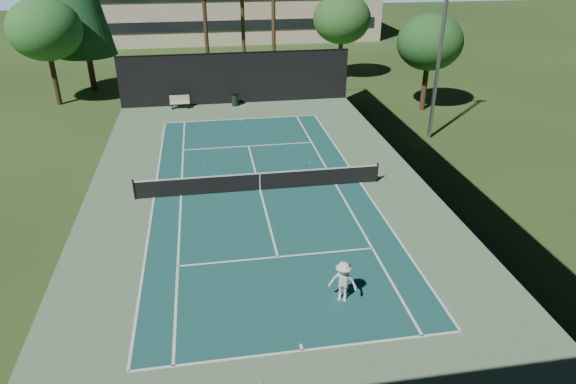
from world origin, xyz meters
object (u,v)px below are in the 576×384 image
(tennis_ball_a, at_px, (260,382))
(tennis_ball_c, at_px, (310,162))
(tennis_net, at_px, (260,181))
(park_bench, at_px, (180,102))
(tennis_ball_d, at_px, (169,155))
(player, at_px, (343,282))
(trash_bin, at_px, (235,100))
(tennis_ball_b, at_px, (204,163))

(tennis_ball_a, distance_m, tennis_ball_c, 16.83)
(tennis_net, height_order, park_bench, tennis_net)
(tennis_net, bearing_deg, park_bench, 106.34)
(tennis_ball_d, bearing_deg, park_bench, 87.38)
(tennis_ball_d, bearing_deg, player, -65.77)
(tennis_net, bearing_deg, trash_bin, 90.76)
(player, relative_size, trash_bin, 1.75)
(tennis_net, xyz_separation_m, tennis_ball_a, (-1.49, -12.98, -0.53))
(tennis_ball_b, height_order, tennis_ball_c, tennis_ball_c)
(tennis_ball_b, xyz_separation_m, tennis_ball_c, (6.17, -0.95, 0.00))
(tennis_ball_d, bearing_deg, tennis_ball_a, -79.59)
(tennis_ball_c, height_order, tennis_ball_d, tennis_ball_c)
(tennis_ball_a, distance_m, tennis_ball_d, 18.99)
(tennis_ball_a, bearing_deg, player, 44.91)
(tennis_ball_d, relative_size, trash_bin, 0.08)
(player, bearing_deg, tennis_ball_d, 137.97)
(tennis_ball_a, xyz_separation_m, tennis_ball_c, (4.82, 16.13, 0.01))
(tennis_ball_c, relative_size, park_bench, 0.05)
(tennis_ball_b, xyz_separation_m, park_bench, (-1.64, 11.20, 0.51))
(tennis_ball_b, bearing_deg, tennis_ball_a, -85.49)
(tennis_ball_c, distance_m, trash_bin, 12.67)
(tennis_ball_a, bearing_deg, tennis_ball_c, 73.36)
(tennis_net, height_order, tennis_ball_c, tennis_net)
(tennis_net, height_order, tennis_ball_a, tennis_net)
(trash_bin, bearing_deg, tennis_net, -89.24)
(tennis_ball_d, height_order, trash_bin, trash_bin)
(tennis_ball_d, bearing_deg, trash_bin, 63.84)
(tennis_net, height_order, trash_bin, tennis_net)
(tennis_ball_b, relative_size, trash_bin, 0.07)
(tennis_ball_c, xyz_separation_m, tennis_ball_d, (-8.25, 2.54, -0.00))
(tennis_net, relative_size, player, 7.82)
(tennis_ball_a, distance_m, trash_bin, 28.32)
(player, height_order, tennis_ball_b, player)
(tennis_net, xyz_separation_m, player, (1.94, -9.56, 0.27))
(tennis_ball_a, distance_m, park_bench, 28.45)
(tennis_net, height_order, tennis_ball_d, tennis_net)
(tennis_ball_d, distance_m, trash_bin, 10.72)
(trash_bin, bearing_deg, tennis_ball_a, -92.61)
(park_bench, distance_m, trash_bin, 4.28)
(player, height_order, tennis_ball_d, player)
(player, bearing_deg, tennis_ball_c, 107.50)
(tennis_net, distance_m, tennis_ball_c, 4.61)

